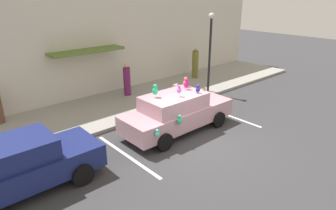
# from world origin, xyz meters

# --- Properties ---
(ground_plane) EXTENTS (60.00, 60.00, 0.00)m
(ground_plane) POSITION_xyz_m (0.00, 0.00, 0.00)
(ground_plane) COLOR #38383A
(sidewalk) EXTENTS (24.00, 4.00, 0.15)m
(sidewalk) POSITION_xyz_m (0.00, 5.00, 0.07)
(sidewalk) COLOR gray
(sidewalk) RESTS_ON ground
(storefront_building) EXTENTS (24.00, 1.25, 6.40)m
(storefront_building) POSITION_xyz_m (-0.01, 7.14, 3.19)
(storefront_building) COLOR beige
(storefront_building) RESTS_ON ground
(parking_stripe_front) EXTENTS (0.12, 3.60, 0.01)m
(parking_stripe_front) POSITION_xyz_m (2.92, 1.00, 0.00)
(parking_stripe_front) COLOR silver
(parking_stripe_front) RESTS_ON ground
(parking_stripe_rear) EXTENTS (0.12, 3.60, 0.01)m
(parking_stripe_rear) POSITION_xyz_m (-2.43, 1.00, 0.00)
(parking_stripe_rear) COLOR silver
(parking_stripe_rear) RESTS_ON ground
(plush_covered_car) EXTENTS (4.68, 1.97, 2.05)m
(plush_covered_car) POSITION_xyz_m (0.16, 1.29, 0.80)
(plush_covered_car) COLOR #C2929F
(plush_covered_car) RESTS_ON ground
(parked_sedan_behind) EXTENTS (4.28, 1.93, 1.54)m
(parked_sedan_behind) POSITION_xyz_m (-5.64, 1.37, 0.79)
(parked_sedan_behind) COLOR navy
(parked_sedan_behind) RESTS_ON ground
(teddy_bear_on_sidewalk) EXTENTS (0.38, 0.31, 0.72)m
(teddy_bear_on_sidewalk) POSITION_xyz_m (2.50, 3.90, 0.48)
(teddy_bear_on_sidewalk) COLOR beige
(teddy_bear_on_sidewalk) RESTS_ON sidewalk
(street_lamp_post) EXTENTS (0.28, 0.28, 4.05)m
(street_lamp_post) POSITION_xyz_m (4.52, 3.50, 2.62)
(street_lamp_post) COLOR black
(street_lamp_post) RESTS_ON sidewalk
(pedestrian_near_shopfront) EXTENTS (0.38, 0.38, 1.88)m
(pedestrian_near_shopfront) POSITION_xyz_m (5.91, 5.80, 1.02)
(pedestrian_near_shopfront) COLOR olive
(pedestrian_near_shopfront) RESTS_ON sidewalk
(pedestrian_by_lamp) EXTENTS (0.36, 0.36, 1.70)m
(pedestrian_by_lamp) POSITION_xyz_m (0.91, 5.85, 0.94)
(pedestrian_by_lamp) COLOR #652054
(pedestrian_by_lamp) RESTS_ON sidewalk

